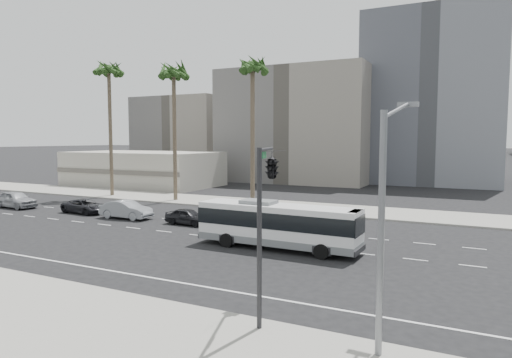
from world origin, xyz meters
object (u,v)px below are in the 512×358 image
Objects in this scene: car_b at (126,210)px; streetlight_corner at (385,212)px; city_bus at (278,224)px; traffic_signal at (271,173)px; car_d at (16,199)px; palm_near at (252,69)px; palm_far at (109,72)px; palm_mid at (174,75)px; car_c at (85,206)px; car_a at (188,217)px.

car_b is 0.58× the size of streetlight_corner.
city_bus is 10.21m from traffic_signal.
city_bus is 30.84m from car_d.
car_d is 27.14m from palm_near.
car_d is 0.33× the size of palm_near.
palm_far reaches higher than streetlight_corner.
traffic_signal is 41.06m from palm_far.
traffic_signal reaches higher than city_bus.
palm_near reaches higher than car_d.
palm_far is (-9.38, -0.02, 0.96)m from palm_mid.
streetlight_corner is 0.54× the size of palm_mid.
traffic_signal is at bearing -106.93° from car_d.
traffic_signal reaches higher than car_c.
car_a reaches higher than car_c.
traffic_signal is at bearing -132.15° from car_a.
car_b is at bearing 92.52° from car_a.
car_d is (-14.32, -0.21, 0.06)m from car_b.
streetlight_corner is at bearing -55.29° from palm_near.
streetlight_corner is 39.67m from palm_mid.
city_bus is 2.25× the size of car_c.
palm_far is (-28.54, 15.20, 13.22)m from city_bus.
palm_near is (0.96, 9.77, 12.99)m from car_a.
palm_far is (-37.29, 26.64, 10.15)m from streetlight_corner.
car_a is 19.56m from palm_mid.
car_a is at bearing -49.69° from palm_mid.
palm_near is at bearing -3.59° from car_a.
car_b is at bearing -75.32° from palm_mid.
car_d is 0.60× the size of streetlight_corner.
car_b is 29.72m from streetlight_corner.
palm_near reaches higher than city_bus.
city_bus is 2.73× the size of car_a.
car_a is at bearing 158.28° from city_bus.
car_b is (-16.26, 4.15, -0.80)m from city_bus.
palm_mid is at bearing 42.31° from car_a.
palm_far reaches higher than city_bus.
city_bus is 0.70× the size of palm_near.
city_bus is at bearing -111.20° from car_a.
car_d is at bearing 98.37° from car_c.
traffic_signal is at bearing -61.42° from palm_near.
traffic_signal is at bearing -36.75° from palm_far.
city_bus is 0.69× the size of palm_mid.
streetlight_corner is at bearing -51.12° from city_bus.
car_b is at bearing -126.99° from palm_near.
car_d is 18.05m from palm_far.
palm_near reaches higher than car_b.
palm_near is at bearing 127.32° from streetlight_corner.
streetlight_corner is at bearing -128.13° from car_a.
palm_mid is (-9.35, 11.02, 13.19)m from car_a.
streetlight_corner reaches higher than car_b.
palm_near is (21.72, 10.04, 12.80)m from car_d.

